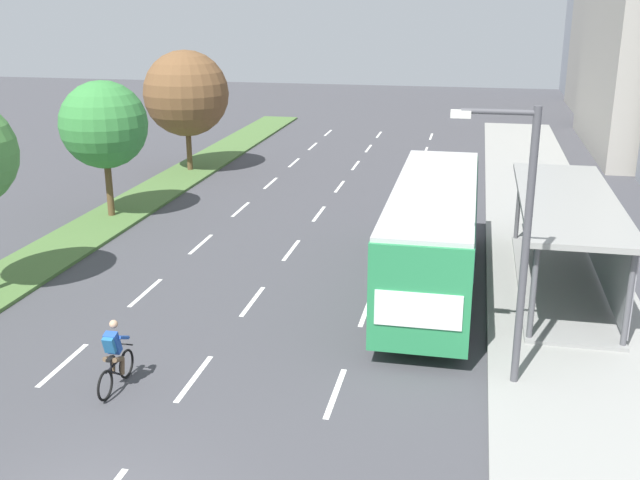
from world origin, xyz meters
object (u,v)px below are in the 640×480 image
bus_shelter (574,233)px  median_tree_third (104,125)px  median_tree_fourth (186,93)px  streetlight (519,230)px  bus (433,227)px  cyclist (114,358)px

bus_shelter → median_tree_third: bearing=165.6°
bus_shelter → median_tree_fourth: (-17.90, 13.58, 2.24)m
median_tree_fourth → streetlight: (15.79, -20.32, -0.22)m
bus → median_tree_third: (-13.66, 5.47, 1.85)m
median_tree_fourth → median_tree_third: bearing=-90.2°
bus_shelter → bus: bearing=-168.6°
cyclist → median_tree_third: size_ratio=0.33×
bus → median_tree_fourth: bearing=133.3°
cyclist → streetlight: streetlight is taller
bus_shelter → median_tree_fourth: 22.58m
bus → cyclist: bus is taller
cyclist → streetlight: size_ratio=0.28×
cyclist → median_tree_fourth: size_ratio=0.29×
bus → cyclist: size_ratio=6.20×
median_tree_fourth → bus: bearing=-46.7°
median_tree_fourth → cyclist: bearing=-73.2°
bus_shelter → bus: 4.37m
cyclist → bus: bearing=48.9°
bus_shelter → cyclist: bearing=-141.9°
median_tree_third → cyclist: bearing=-63.0°
median_tree_third → streetlight: size_ratio=0.86×
median_tree_fourth → bus_shelter: bearing=-37.2°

